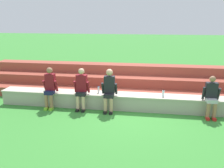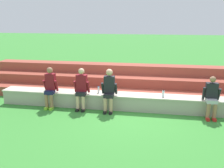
{
  "view_description": "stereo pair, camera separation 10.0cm",
  "coord_description": "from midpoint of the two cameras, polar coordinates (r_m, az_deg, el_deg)",
  "views": [
    {
      "loc": [
        0.5,
        -7.29,
        3.06
      ],
      "look_at": [
        -0.65,
        0.28,
        0.88
      ],
      "focal_mm": 36.98,
      "sensor_mm": 36.0,
      "label": 1
    },
    {
      "loc": [
        0.6,
        -7.27,
        3.06
      ],
      "look_at": [
        -0.65,
        0.28,
        0.88
      ],
      "focal_mm": 36.98,
      "sensor_mm": 36.0,
      "label": 2
    }
  ],
  "objects": [
    {
      "name": "stone_seating_wall",
      "position": [
        8.08,
        4.22,
        -4.25
      ],
      "size": [
        9.37,
        0.61,
        0.53
      ],
      "color": "#A8A08E",
      "rests_on": "ground"
    },
    {
      "name": "person_right_of_center",
      "position": [
        7.88,
        23.02,
        -2.73
      ],
      "size": [
        0.53,
        0.52,
        1.34
      ],
      "color": "#996B4C",
      "rests_on": "ground"
    },
    {
      "name": "ground_plane",
      "position": [
        7.92,
        4.01,
        -6.87
      ],
      "size": [
        80.0,
        80.0,
        0.0
      ],
      "primitive_type": "plane",
      "color": "#388433"
    },
    {
      "name": "person_left_of_center",
      "position": [
        7.95,
        -7.94,
        -0.93
      ],
      "size": [
        0.54,
        0.5,
        1.44
      ],
      "color": "#DBAD89",
      "rests_on": "ground"
    },
    {
      "name": "person_center",
      "position": [
        7.7,
        -1.08,
        -1.25
      ],
      "size": [
        0.54,
        0.52,
        1.46
      ],
      "color": "tan",
      "rests_on": "ground"
    },
    {
      "name": "brick_bleachers",
      "position": [
        9.73,
        5.08,
        0.26
      ],
      "size": [
        12.61,
        2.04,
        1.14
      ],
      "color": "#994233",
      "rests_on": "ground"
    },
    {
      "name": "water_bottle_near_right",
      "position": [
        8.75,
        -16.42,
        -0.74
      ],
      "size": [
        0.07,
        0.07,
        0.25
      ],
      "color": "green",
      "rests_on": "stone_seating_wall"
    },
    {
      "name": "person_far_left",
      "position": [
        8.32,
        -15.45,
        -0.67
      ],
      "size": [
        0.51,
        0.51,
        1.44
      ],
      "color": "#996B4C",
      "rests_on": "ground"
    },
    {
      "name": "water_bottle_near_left",
      "position": [
        7.91,
        12.21,
        -2.28
      ],
      "size": [
        0.08,
        0.08,
        0.23
      ],
      "color": "silver",
      "rests_on": "stone_seating_wall"
    },
    {
      "name": "water_bottle_mid_right",
      "position": [
        8.11,
        -3.71,
        -1.45
      ],
      "size": [
        0.06,
        0.06,
        0.24
      ],
      "color": "silver",
      "rests_on": "stone_seating_wall"
    }
  ]
}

